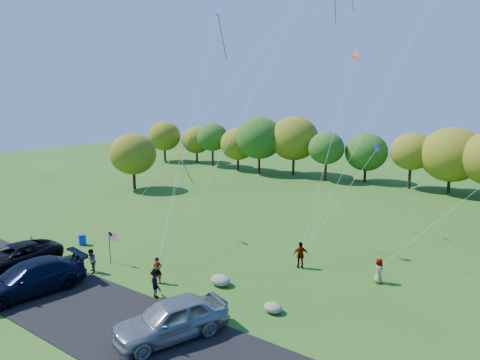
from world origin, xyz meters
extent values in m
plane|color=#265A19|center=(0.00, 0.00, 0.00)|extent=(140.00, 140.00, 0.00)
cube|color=black|center=(0.00, -4.00, 0.03)|extent=(44.00, 6.00, 0.06)
cylinder|color=#3B2615|center=(-35.29, 39.95, 1.28)|extent=(0.36, 0.36, 2.56)
ellipsoid|color=#386719|center=(-35.29, 39.95, 4.18)|extent=(4.97, 4.97, 4.47)
cylinder|color=#3B2615|center=(-29.66, 38.83, 1.47)|extent=(0.36, 0.36, 2.94)
ellipsoid|color=#386719|center=(-29.66, 38.83, 5.26)|extent=(7.13, 7.13, 6.42)
cylinder|color=#3B2615|center=(-24.70, 37.34, 1.21)|extent=(0.36, 0.36, 2.42)
ellipsoid|color=#1E5115|center=(-24.70, 37.34, 4.02)|extent=(4.93, 4.93, 4.44)
cylinder|color=#3B2615|center=(-20.65, 38.44, 1.53)|extent=(0.36, 0.36, 3.06)
ellipsoid|color=#1E5115|center=(-20.65, 38.44, 5.18)|extent=(6.53, 6.53, 5.87)
cylinder|color=#3B2615|center=(-14.26, 36.47, 1.27)|extent=(0.36, 0.36, 2.55)
ellipsoid|color=#386719|center=(-14.26, 36.47, 4.16)|extent=(4.95, 4.95, 4.46)
cylinder|color=#3B2615|center=(-10.37, 37.90, 1.43)|extent=(0.36, 0.36, 2.86)
ellipsoid|color=#1E5115|center=(-10.37, 37.90, 4.56)|extent=(5.21, 5.21, 4.69)
cylinder|color=#3B2615|center=(-4.88, 37.66, 1.58)|extent=(0.36, 0.36, 3.16)
ellipsoid|color=#386719|center=(-4.88, 37.66, 5.39)|extent=(6.86, 6.86, 6.17)
cylinder|color=#3B2615|center=(0.54, 38.75, 1.29)|extent=(0.36, 0.36, 2.59)
ellipsoid|color=#386719|center=(0.54, 38.75, 4.37)|extent=(5.49, 5.49, 4.94)
cylinder|color=#3B2615|center=(4.49, 36.66, 1.21)|extent=(0.36, 0.36, 2.42)
ellipsoid|color=#1E5115|center=(4.49, 36.66, 4.24)|extent=(5.59, 5.59, 5.03)
cylinder|color=#3B2615|center=(10.63, 39.07, 1.39)|extent=(0.36, 0.36, 2.78)
ellipsoid|color=#386719|center=(10.63, 39.07, 4.73)|extent=(5.99, 5.99, 5.39)
cylinder|color=#3B2615|center=(-22.00, 18.00, 1.30)|extent=(0.36, 0.36, 2.60)
ellipsoid|color=#386719|center=(-22.00, 18.00, 4.42)|extent=(5.60, 5.60, 5.04)
imported|color=black|center=(-9.28, -3.39, 0.88)|extent=(2.95, 5.99, 1.64)
imported|color=black|center=(-4.99, -4.78, 0.99)|extent=(3.61, 6.75, 1.86)
imported|color=#989FA2|center=(5.04, -3.34, 1.02)|extent=(4.18, 6.05, 1.91)
imported|color=#4C4C59|center=(0.02, 0.60, 0.83)|extent=(0.73, 0.67, 1.67)
imported|color=#4C4C59|center=(-4.66, -0.80, 0.81)|extent=(1.00, 0.95, 1.62)
imported|color=#4C4C59|center=(1.38, -0.80, 0.87)|extent=(1.29, 1.05, 1.74)
imported|color=#4C4C59|center=(6.14, 7.88, 0.90)|extent=(1.10, 1.01, 1.81)
imported|color=#4C4C59|center=(11.18, 8.57, 0.79)|extent=(0.87, 0.92, 1.58)
cube|color=#173914|center=(-11.52, -0.70, 0.43)|extent=(1.77, 0.75, 0.06)
cube|color=#173914|center=(-11.52, -0.88, 0.74)|extent=(1.75, 0.70, 0.56)
cube|color=#173914|center=(-12.29, -0.70, 0.22)|extent=(0.24, 0.46, 0.43)
cube|color=#173914|center=(-10.75, -0.70, 0.22)|extent=(0.24, 0.46, 0.43)
cylinder|color=#0C38B9|center=(-9.80, 2.09, 0.42)|extent=(0.56, 0.56, 0.84)
cylinder|color=black|center=(-4.97, 0.95, 1.16)|extent=(0.05, 0.05, 2.31)
cube|color=red|center=(-4.55, 0.95, 1.99)|extent=(0.83, 0.56, 0.02)
cube|color=navy|center=(-4.80, 0.96, 2.16)|extent=(0.33, 0.02, 0.26)
ellipsoid|color=gray|center=(3.40, 2.62, 0.33)|extent=(1.32, 1.03, 0.66)
ellipsoid|color=gray|center=(7.74, 1.60, 0.27)|extent=(1.05, 0.87, 0.55)
cone|color=#1327C4|center=(-1.69, 9.08, 17.34)|extent=(1.00, 0.72, 0.86)
cone|color=red|center=(6.82, 14.13, 14.28)|extent=(0.98, 0.61, 0.87)
cube|color=orange|center=(-4.70, 7.96, 6.68)|extent=(0.73, 0.41, 0.80)
cube|color=#1633DF|center=(7.62, 18.07, 7.21)|extent=(0.68, 0.41, 0.74)
camera|label=1|loc=(18.49, -16.69, 11.48)|focal=32.00mm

